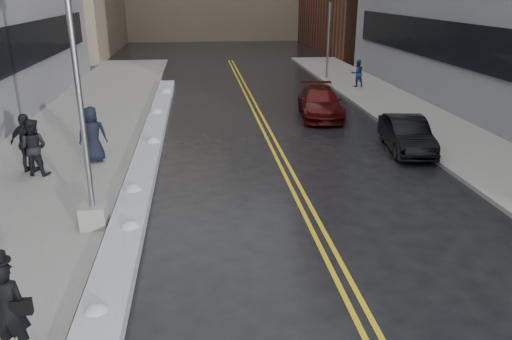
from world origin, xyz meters
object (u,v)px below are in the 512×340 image
object	(u,v)px
pedestrian_c	(92,134)
car_black	(406,134)
traffic_signal	(329,30)
pedestrian_east	(357,73)
pedestrian_b	(33,147)
pedestrian_fedora	(9,309)
fire_hydrant	(418,122)
pedestrian_d	(27,143)
car_maroon	(320,102)
lamppost	(85,139)

from	to	relation	value
pedestrian_c	car_black	xyz separation A→B (m)	(11.76, 0.33, -0.49)
traffic_signal	pedestrian_east	distance (m)	4.40
pedestrian_b	pedestrian_east	distance (m)	21.04
pedestrian_fedora	pedestrian_c	distance (m)	10.21
pedestrian_fedora	pedestrian_b	size ratio (longest dim) A/B	0.93
pedestrian_fedora	pedestrian_east	distance (m)	26.80
fire_hydrant	pedestrian_d	distance (m)	15.61
car_maroon	fire_hydrant	bearing A→B (deg)	-39.22
pedestrian_b	pedestrian_d	bearing A→B (deg)	-35.26
fire_hydrant	pedestrian_b	size ratio (longest dim) A/B	0.38
pedestrian_fedora	fire_hydrant	bearing A→B (deg)	-128.38
pedestrian_east	car_maroon	size ratio (longest dim) A/B	0.35
pedestrian_d	car_maroon	world-z (taller)	pedestrian_d
pedestrian_c	pedestrian_east	xyz separation A→B (m)	(13.80, 13.10, -0.16)
fire_hydrant	car_maroon	bearing A→B (deg)	133.98
pedestrian_east	fire_hydrant	bearing A→B (deg)	79.62
fire_hydrant	pedestrian_d	world-z (taller)	pedestrian_d
pedestrian_east	traffic_signal	bearing A→B (deg)	-80.91
traffic_signal	pedestrian_east	bearing A→B (deg)	-73.51
fire_hydrant	car_black	distance (m)	2.74
pedestrian_fedora	car_black	distance (m)	15.39
pedestrian_fedora	pedestrian_d	bearing A→B (deg)	-68.69
traffic_signal	pedestrian_b	distance (m)	23.02
lamppost	car_black	xyz separation A→B (m)	(10.80, 5.71, -1.87)
car_maroon	pedestrian_d	bearing A→B (deg)	-141.94
traffic_signal	car_black	size ratio (longest dim) A/B	1.49
traffic_signal	pedestrian_d	distance (m)	22.95
traffic_signal	lamppost	bearing A→B (deg)	-118.21
pedestrian_b	car_maroon	bearing A→B (deg)	-134.69
lamppost	car_maroon	bearing A→B (deg)	52.88
pedestrian_d	car_maroon	xyz separation A→B (m)	(11.71, 7.10, -0.45)
pedestrian_d	pedestrian_east	distance (m)	21.04
pedestrian_b	pedestrian_east	bearing A→B (deg)	-125.00
traffic_signal	car_maroon	world-z (taller)	traffic_signal
pedestrian_fedora	pedestrian_east	size ratio (longest dim) A/B	1.06
lamppost	pedestrian_c	size ratio (longest dim) A/B	3.82
lamppost	pedestrian_b	size ratio (longest dim) A/B	3.99
pedestrian_b	lamppost	bearing A→B (deg)	134.26
traffic_signal	pedestrian_east	world-z (taller)	traffic_signal
pedestrian_d	car_black	distance (m)	13.77
traffic_signal	car_black	distance (m)	16.55
pedestrian_b	traffic_signal	bearing A→B (deg)	-116.71
pedestrian_c	pedestrian_d	bearing A→B (deg)	16.25
fire_hydrant	pedestrian_fedora	xyz separation A→B (m)	(-12.72, -12.82, 0.49)
fire_hydrant	pedestrian_east	world-z (taller)	pedestrian_east
traffic_signal	pedestrian_c	bearing A→B (deg)	-127.50
lamppost	pedestrian_fedora	xyz separation A→B (m)	(-0.42, -4.82, -1.49)
pedestrian_fedora	pedestrian_d	distance (m)	9.67
pedestrian_d	pedestrian_east	world-z (taller)	pedestrian_d
pedestrian_c	pedestrian_d	xyz separation A→B (m)	(-1.95, -0.85, 0.00)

